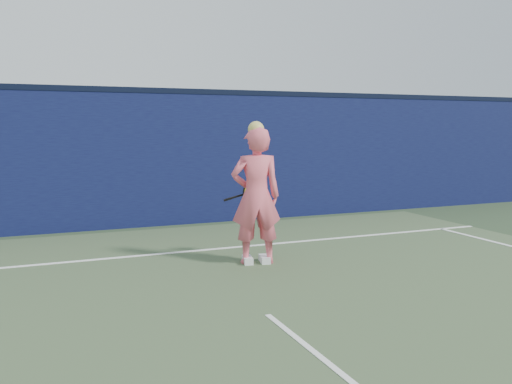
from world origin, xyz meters
name	(u,v)px	position (x,y,z in m)	size (l,w,h in m)	color
ground	(316,355)	(0.00, 0.00, 0.00)	(80.00, 80.00, 0.00)	#2A4128
backstop_wall	(153,160)	(0.00, 6.50, 1.25)	(24.00, 0.40, 2.50)	#0D0F39
wall_cap	(151,91)	(0.00, 6.50, 2.55)	(24.00, 0.42, 0.10)	black
player	(256,196)	(0.69, 2.99, 0.94)	(0.76, 0.58, 1.95)	#F86074
racket	(250,193)	(0.78, 3.41, 0.93)	(0.55, 0.17, 0.30)	black
court_lines	(336,369)	(0.00, -0.33, 0.01)	(11.00, 12.04, 0.01)	white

